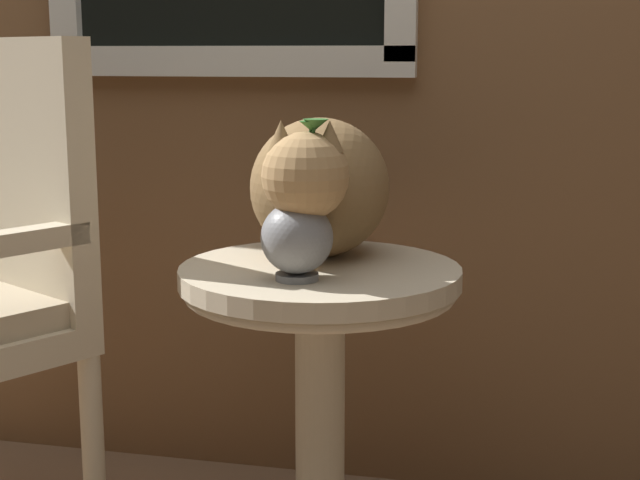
% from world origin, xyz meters
% --- Properties ---
extents(wicker_side_table, '(0.52, 0.52, 0.64)m').
position_xyz_m(wicker_side_table, '(0.19, 0.23, 0.45)').
color(wicker_side_table, beige).
rests_on(wicker_side_table, ground_plane).
extents(cat, '(0.29, 0.62, 0.27)m').
position_xyz_m(cat, '(0.17, 0.30, 0.78)').
color(cat, olive).
rests_on(cat, wicker_side_table).
extents(pewter_vase_with_ivy, '(0.13, 0.13, 0.28)m').
position_xyz_m(pewter_vase_with_ivy, '(0.18, 0.12, 0.73)').
color(pewter_vase_with_ivy, gray).
rests_on(pewter_vase_with_ivy, wicker_side_table).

